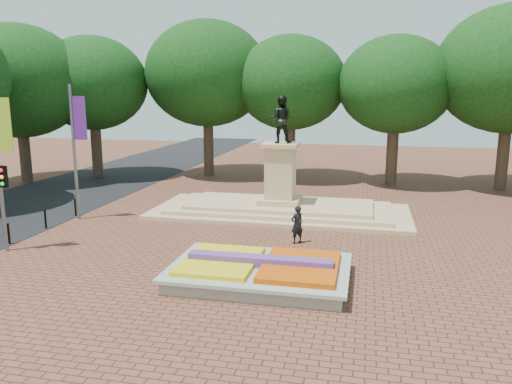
{
  "coord_description": "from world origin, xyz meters",
  "views": [
    {
      "loc": [
        4.53,
        -18.45,
        6.66
      ],
      "look_at": [
        -0.24,
        2.95,
        2.2
      ],
      "focal_mm": 35.0,
      "sensor_mm": 36.0,
      "label": 1
    }
  ],
  "objects": [
    {
      "name": "flower_bed",
      "position": [
        1.03,
        -2.0,
        0.38
      ],
      "size": [
        6.3,
        4.3,
        0.91
      ],
      "color": "gray",
      "rests_on": "ground"
    },
    {
      "name": "pedestrian",
      "position": [
        1.67,
        2.75,
        0.85
      ],
      "size": [
        0.73,
        0.72,
        1.7
      ],
      "primitive_type": "imported",
      "rotation": [
        0.0,
        0.0,
        3.9
      ],
      "color": "black",
      "rests_on": "ground"
    },
    {
      "name": "ground",
      "position": [
        0.0,
        0.0,
        0.0
      ],
      "size": [
        90.0,
        90.0,
        0.0
      ],
      "primitive_type": "plane",
      "color": "brown",
      "rests_on": "ground"
    },
    {
      "name": "tree_row_back",
      "position": [
        2.33,
        18.0,
        6.67
      ],
      "size": [
        44.8,
        8.8,
        10.43
      ],
      "color": "#382A1E",
      "rests_on": "ground"
    },
    {
      "name": "asphalt_street",
      "position": [
        -15.0,
        5.0,
        0.01
      ],
      "size": [
        9.0,
        90.0,
        0.02
      ],
      "primitive_type": "cube",
      "color": "black",
      "rests_on": "ground"
    },
    {
      "name": "monument",
      "position": [
        0.0,
        8.0,
        0.88
      ],
      "size": [
        14.0,
        6.0,
        6.4
      ],
      "color": "tan",
      "rests_on": "ground"
    }
  ]
}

